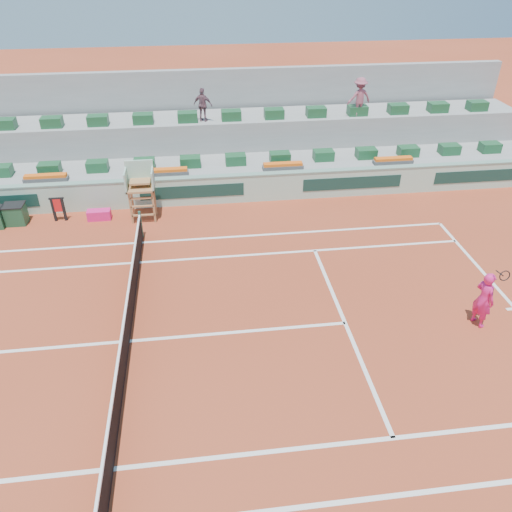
{
  "coord_description": "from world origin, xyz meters",
  "views": [
    {
      "loc": [
        2.3,
        -11.08,
        9.91
      ],
      "look_at": [
        4.0,
        2.5,
        1.0
      ],
      "focal_mm": 35.0,
      "sensor_mm": 36.0,
      "label": 1
    }
  ],
  "objects_px": {
    "umpire_chair": "(140,183)",
    "drink_cooler_a": "(16,214)",
    "player_bag": "(99,215)",
    "tennis_player": "(484,299)"
  },
  "relations": [
    {
      "from": "umpire_chair",
      "to": "tennis_player",
      "type": "distance_m",
      "value": 13.08
    },
    {
      "from": "drink_cooler_a",
      "to": "umpire_chair",
      "type": "bearing_deg",
      "value": -1.64
    },
    {
      "from": "player_bag",
      "to": "umpire_chair",
      "type": "xyz_separation_m",
      "value": [
        1.83,
        -0.08,
        1.34
      ]
    },
    {
      "from": "player_bag",
      "to": "drink_cooler_a",
      "type": "relative_size",
      "value": 1.11
    },
    {
      "from": "player_bag",
      "to": "tennis_player",
      "type": "bearing_deg",
      "value": -33.57
    },
    {
      "from": "drink_cooler_a",
      "to": "tennis_player",
      "type": "distance_m",
      "value": 17.44
    },
    {
      "from": "drink_cooler_a",
      "to": "tennis_player",
      "type": "relative_size",
      "value": 0.37
    },
    {
      "from": "umpire_chair",
      "to": "drink_cooler_a",
      "type": "bearing_deg",
      "value": 178.36
    },
    {
      "from": "tennis_player",
      "to": "umpire_chair",
      "type": "bearing_deg",
      "value": 142.28
    },
    {
      "from": "umpire_chair",
      "to": "drink_cooler_a",
      "type": "xyz_separation_m",
      "value": [
        -5.08,
        0.15,
        -1.12
      ]
    }
  ]
}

